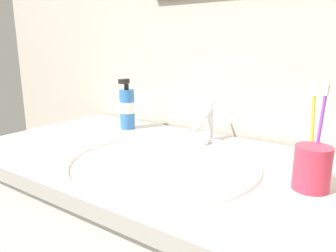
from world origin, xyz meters
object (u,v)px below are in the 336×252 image
Objects in this scene: toothbrush_yellow at (313,128)px; toothbrush_purple at (320,129)px; faucet at (207,122)px; toothbrush_cup at (312,168)px; soap_dispenser at (127,108)px.

toothbrush_yellow is 0.02m from toothbrush_purple.
toothbrush_yellow reaches higher than faucet.
toothbrush_cup is at bearing -91.99° from toothbrush_purple.
toothbrush_purple reaches higher than soap_dispenser.
faucet is 0.31m from soap_dispenser.
toothbrush_yellow is (0.33, -0.15, 0.06)m from faucet.
toothbrush_purple is (0.34, -0.16, 0.06)m from faucet.
toothbrush_yellow reaches higher than toothbrush_cup.
soap_dispenser is at bearing 168.34° from toothbrush_purple.
toothbrush_cup is at bearing -70.12° from toothbrush_yellow.
toothbrush_yellow is at bearing -24.21° from faucet.
toothbrush_yellow is 1.15× the size of soap_dispenser.
toothbrush_purple reaches higher than toothbrush_cup.
toothbrush_cup is 0.67m from soap_dispenser.
soap_dispenser is (-0.65, 0.13, -0.05)m from toothbrush_purple.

